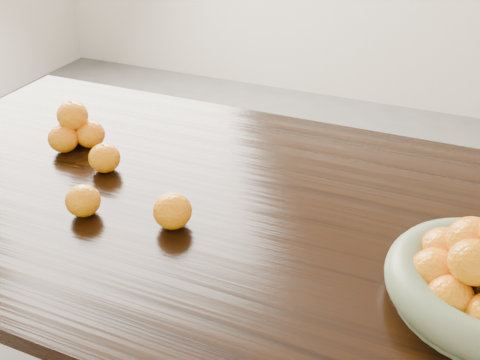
% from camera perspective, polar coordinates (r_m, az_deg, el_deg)
% --- Properties ---
extents(dining_table, '(2.00, 1.00, 0.75)m').
position_cam_1_polar(dining_table, '(1.26, 1.68, -6.43)').
color(dining_table, black).
rests_on(dining_table, ground).
extents(orange_pyramid, '(0.15, 0.15, 0.13)m').
position_cam_1_polar(orange_pyramid, '(1.51, -17.20, 5.28)').
color(orange_pyramid, '#FF9407').
rests_on(orange_pyramid, dining_table).
extents(loose_orange_0, '(0.08, 0.08, 0.07)m').
position_cam_1_polar(loose_orange_0, '(1.37, -14.25, 2.30)').
color(loose_orange_0, '#FF9407').
rests_on(loose_orange_0, dining_table).
extents(loose_orange_1, '(0.08, 0.08, 0.07)m').
position_cam_1_polar(loose_orange_1, '(1.22, -16.39, -2.12)').
color(loose_orange_1, '#FF9407').
rests_on(loose_orange_1, dining_table).
extents(loose_orange_2, '(0.08, 0.08, 0.08)m').
position_cam_1_polar(loose_orange_2, '(1.14, -7.21, -3.30)').
color(loose_orange_2, '#FF9407').
rests_on(loose_orange_2, dining_table).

